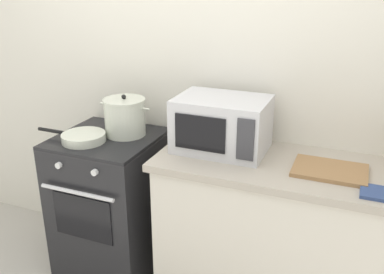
# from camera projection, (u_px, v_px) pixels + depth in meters

# --- Properties ---
(back_wall) EXTENTS (4.40, 0.10, 2.50)m
(back_wall) POSITION_uv_depth(u_px,v_px,m) (228.00, 80.00, 2.56)
(back_wall) COLOR silver
(back_wall) RESTS_ON ground_plane
(lower_cabinet_right) EXTENTS (1.64, 0.56, 0.88)m
(lower_cabinet_right) POSITION_uv_depth(u_px,v_px,m) (308.00, 247.00, 2.34)
(lower_cabinet_right) COLOR beige
(lower_cabinet_right) RESTS_ON ground_plane
(countertop_right) EXTENTS (1.70, 0.60, 0.04)m
(countertop_right) POSITION_uv_depth(u_px,v_px,m) (317.00, 172.00, 2.17)
(countertop_right) COLOR #ADA393
(countertop_right) RESTS_ON lower_cabinet_right
(stove) EXTENTS (0.60, 0.64, 0.92)m
(stove) POSITION_uv_depth(u_px,v_px,m) (111.00, 203.00, 2.75)
(stove) COLOR black
(stove) RESTS_ON ground_plane
(stock_pot) EXTENTS (0.34, 0.25, 0.25)m
(stock_pot) POSITION_uv_depth(u_px,v_px,m) (125.00, 117.00, 2.59)
(stock_pot) COLOR beige
(stock_pot) RESTS_ON stove
(frying_pan) EXTENTS (0.46, 0.26, 0.05)m
(frying_pan) POSITION_uv_depth(u_px,v_px,m) (83.00, 137.00, 2.51)
(frying_pan) COLOR beige
(frying_pan) RESTS_ON stove
(microwave) EXTENTS (0.50, 0.37, 0.30)m
(microwave) POSITION_uv_depth(u_px,v_px,m) (222.00, 124.00, 2.35)
(microwave) COLOR silver
(microwave) RESTS_ON countertop_right
(cutting_board) EXTENTS (0.36, 0.26, 0.02)m
(cutting_board) POSITION_uv_depth(u_px,v_px,m) (330.00, 170.00, 2.12)
(cutting_board) COLOR #997047
(cutting_board) RESTS_ON countertop_right
(oven_mitt) EXTENTS (0.18, 0.14, 0.02)m
(oven_mitt) POSITION_uv_depth(u_px,v_px,m) (381.00, 194.00, 1.90)
(oven_mitt) COLOR #33477A
(oven_mitt) RESTS_ON countertop_right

